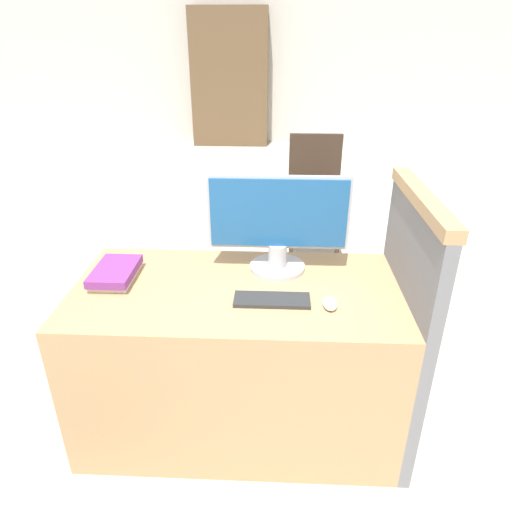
% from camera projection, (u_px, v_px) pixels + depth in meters
% --- Properties ---
extents(ground_plane, '(20.00, 20.00, 0.00)m').
position_uv_depth(ground_plane, '(232.00, 481.00, 1.95)').
color(ground_plane, '#BCB7A8').
extents(wall_back, '(12.00, 0.06, 2.80)m').
position_uv_depth(wall_back, '(269.00, 55.00, 7.39)').
color(wall_back, beige).
rests_on(wall_back, ground_plane).
extents(desk, '(1.40, 0.73, 0.75)m').
position_uv_depth(desk, '(237.00, 357.00, 2.12)').
color(desk, tan).
rests_on(desk, ground_plane).
extents(carrel_divider, '(0.07, 0.73, 1.18)m').
position_uv_depth(carrel_divider, '(402.00, 320.00, 1.99)').
color(carrel_divider, slate).
rests_on(carrel_divider, ground_plane).
extents(monitor, '(0.63, 0.25, 0.44)m').
position_uv_depth(monitor, '(278.00, 224.00, 2.01)').
color(monitor, '#B7B7BC').
rests_on(monitor, desk).
extents(keyboard, '(0.31, 0.11, 0.02)m').
position_uv_depth(keyboard, '(272.00, 300.00, 1.85)').
color(keyboard, '#2D2D2D').
rests_on(keyboard, desk).
extents(mouse, '(0.06, 0.10, 0.03)m').
position_uv_depth(mouse, '(330.00, 303.00, 1.81)').
color(mouse, white).
rests_on(mouse, desk).
extents(book_stack, '(0.17, 0.27, 0.06)m').
position_uv_depth(book_stack, '(115.00, 273.00, 2.01)').
color(book_stack, silver).
rests_on(book_stack, desk).
extents(far_chair, '(0.44, 0.44, 0.98)m').
position_uv_depth(far_chair, '(314.00, 190.00, 3.85)').
color(far_chair, '#38281E').
rests_on(far_chair, ground_plane).
extents(bookshelf_far, '(1.23, 0.32, 2.10)m').
position_uv_depth(bookshelf_far, '(230.00, 79.00, 7.35)').
color(bookshelf_far, brown).
rests_on(bookshelf_far, ground_plane).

